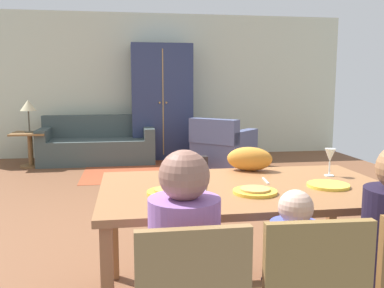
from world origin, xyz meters
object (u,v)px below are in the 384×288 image
Objects in this scene: person_man at (183,286)px; armoire at (162,102)px; table_lamp at (28,107)px; wine_glass at (330,156)px; cat at (250,159)px; side_table at (30,144)px; couch at (98,145)px; handbag at (197,164)px; dining_table at (246,196)px; armchair at (222,147)px; plate_near_man at (169,192)px; plate_near_child at (255,192)px; plate_near_woman at (328,185)px.

person_man is 0.53× the size of armoire.
table_lamp is (-2.25, -0.52, -0.04)m from armoire.
wine_glass is 0.54m from cat.
person_man is 1.91× the size of side_table.
side_table is at bearing 122.38° from wine_glass.
person_man is at bearing -93.90° from armoire.
wine_glass is 0.09× the size of couch.
handbag is at bearing -18.58° from side_table.
dining_table is at bearing -164.05° from wine_glass.
cat is at bearing -100.34° from armchair.
wine_glass is at bearing 15.11° from plate_near_man.
wine_glass is (0.63, 0.36, 0.12)m from plate_near_child.
side_table is (-3.19, 0.44, 0.06)m from armchair.
couch reaches higher than plate_near_child.
armchair is at bearing 99.97° from cat.
wine_glass is 0.58× the size of handbag.
person_man is (-0.48, -0.72, -0.18)m from dining_table.
plate_near_woman is at bearing -88.26° from handbag.
dining_table reaches higher than handbag.
table_lamp is at bearing 110.37° from plate_near_man.
armoire is (-0.22, 4.92, 0.20)m from cat.
person_man is at bearing -100.25° from handbag.
armchair is (2.10, -0.70, 0.02)m from couch.
armoire is at bearing 86.10° from person_man.
armoire is 1.75m from handbag.
armchair reaches higher than side_table.
armoire is (1.16, 0.26, 0.75)m from couch.
dining_table is at bearing 56.13° from person_man.
person_man is 5.29m from armchair.
plate_near_man is 5.49m from armoire.
couch reaches higher than handbag.
couch reaches higher than plate_near_woman.
plate_near_woman is 0.13× the size of couch.
plate_near_woman reaches higher than side_table.
plate_near_woman is 0.23× the size of person_man.
armchair is 2.08× the size of side_table.
plate_near_man is 0.84m from cat.
dining_table is at bearing -64.36° from side_table.
handbag is (0.36, 3.93, -0.56)m from dining_table.
dining_table is 1.58× the size of person_man.
cat reaches higher than side_table.
armchair is at bearing -45.64° from armoire.
armoire is (0.41, 6.07, 0.54)m from person_man.
plate_near_man is at bearing -166.00° from dining_table.
table_lamp reaches higher than person_man.
armoire reaches higher than plate_near_child.
person_man is at bearing -71.67° from table_lamp.
couch is 1.97m from handbag.
armchair reaches higher than plate_near_child.
wine_glass reaches higher than couch.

